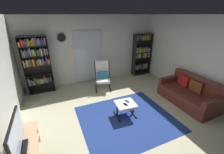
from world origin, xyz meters
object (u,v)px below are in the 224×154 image
at_px(tv_remote, 127,101).
at_px(cell_phone, 125,104).
at_px(bookshelf_near_tv, 37,62).
at_px(ottoman, 126,105).
at_px(lounge_armchair, 102,75).
at_px(television, 17,137).
at_px(wall_clock, 61,38).
at_px(leather_sofa, 189,94).
at_px(bookshelf_near_sofa, 141,54).

xyz_separation_m(tv_remote, cell_phone, (-0.11, -0.11, -0.00)).
distance_m(bookshelf_near_tv, ottoman, 3.32).
height_order(lounge_armchair, ottoman, lounge_armchair).
relative_size(television, cell_phone, 6.55).
height_order(bookshelf_near_tv, ottoman, bookshelf_near_tv).
xyz_separation_m(television, wall_clock, (1.16, 3.28, 1.04)).
distance_m(tv_remote, wall_clock, 3.18).
distance_m(lounge_armchair, tv_remote, 1.76).
distance_m(bookshelf_near_tv, leather_sofa, 5.09).
bearing_deg(tv_remote, ottoman, -152.87).
bearing_deg(bookshelf_near_sofa, television, -144.95).
distance_m(television, tv_remote, 2.59).
height_order(bookshelf_near_tv, leather_sofa, bookshelf_near_tv).
bearing_deg(cell_phone, leather_sofa, -18.83).
distance_m(lounge_armchair, ottoman, 1.83).
relative_size(leather_sofa, wall_clock, 5.99).
bearing_deg(bookshelf_near_sofa, tv_remote, -130.58).
height_order(bookshelf_near_sofa, lounge_armchair, bookshelf_near_sofa).
relative_size(bookshelf_near_sofa, cell_phone, 13.03).
xyz_separation_m(bookshelf_near_tv, leather_sofa, (4.26, -2.67, -0.81)).
distance_m(bookshelf_near_sofa, wall_clock, 3.45).
height_order(television, cell_phone, television).
relative_size(leather_sofa, tv_remote, 12.07).
bearing_deg(lounge_armchair, ottoman, -90.27).
bearing_deg(lounge_armchair, cell_phone, -91.34).
distance_m(bookshelf_near_tv, lounge_armchair, 2.29).
bearing_deg(tv_remote, bookshelf_near_tv, 121.02).
bearing_deg(tv_remote, wall_clock, 105.21).
height_order(lounge_armchair, cell_phone, lounge_armchair).
bearing_deg(television, ottoman, 16.32).
bearing_deg(television, lounge_armchair, 46.65).
xyz_separation_m(television, ottoman, (2.36, 0.69, -0.49)).
bearing_deg(ottoman, television, -163.68).
bearing_deg(lounge_armchair, wall_clock, 147.64).
distance_m(bookshelf_near_tv, wall_clock, 1.18).
xyz_separation_m(television, bookshelf_near_sofa, (4.49, 3.15, 0.16)).
xyz_separation_m(bookshelf_near_tv, wall_clock, (0.91, 0.15, 0.74)).
bearing_deg(ottoman, tv_remote, 38.85).
xyz_separation_m(television, lounge_armchair, (2.37, 2.51, -0.28)).
distance_m(bookshelf_near_sofa, lounge_armchair, 2.26).
distance_m(leather_sofa, lounge_armchair, 2.97).
distance_m(television, lounge_armchair, 3.46).
xyz_separation_m(leather_sofa, tv_remote, (-2.06, 0.30, 0.09)).
bearing_deg(television, tv_remote, 17.19).
bearing_deg(wall_clock, bookshelf_near_sofa, -2.17).
distance_m(leather_sofa, cell_phone, 2.19).
xyz_separation_m(lounge_armchair, tv_remote, (0.07, -1.76, -0.14)).
height_order(television, tv_remote, television).
height_order(television, ottoman, television).
distance_m(bookshelf_near_tv, cell_phone, 3.32).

